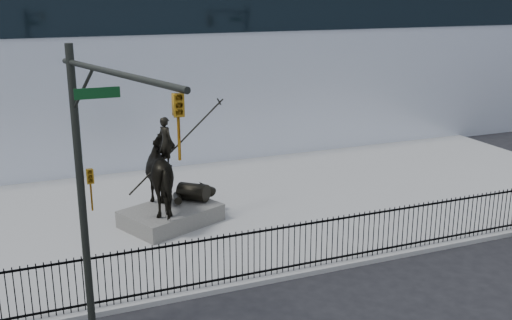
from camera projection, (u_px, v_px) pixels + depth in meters
name	position (u px, v px, depth m)	size (l,w,h in m)	color
ground	(348.00, 287.00, 16.88)	(120.00, 120.00, 0.00)	black
plaza	(255.00, 205.00, 23.09)	(30.00, 12.00, 0.15)	#979795
building	(167.00, 56.00, 33.44)	(44.00, 14.00, 9.00)	white
picket_fence	(328.00, 241.00, 17.75)	(22.10, 0.10, 1.50)	black
statue_plinth	(171.00, 216.00, 20.98)	(3.15, 2.17, 0.59)	#514F4A
equestrian_statue	(171.00, 174.00, 20.60)	(3.73, 3.13, 3.42)	black
traffic_signal_left	(97.00, 187.00, 12.76)	(1.52, 4.84, 7.00)	black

